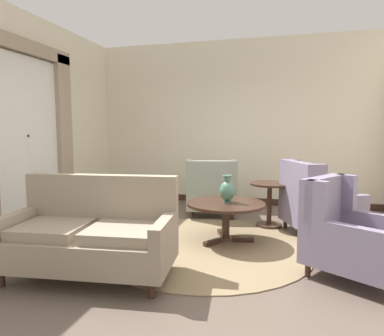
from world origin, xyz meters
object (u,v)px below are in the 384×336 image
object	(u,v)px
coffee_table	(226,208)
porcelain_vase	(227,190)
side_table	(269,200)
armchair_foreground_right	(351,236)
armchair_beside_settee	(211,191)
armchair_near_window	(315,204)
settee	(91,235)

from	to	relation	value
coffee_table	porcelain_vase	world-z (taller)	porcelain_vase
coffee_table	side_table	bearing A→B (deg)	59.84
armchair_foreground_right	coffee_table	bearing A→B (deg)	93.02
coffee_table	armchair_beside_settee	distance (m)	1.39
coffee_table	side_table	xyz separation A→B (m)	(0.51, 0.88, -0.04)
coffee_table	armchair_near_window	world-z (taller)	armchair_near_window
armchair_foreground_right	settee	bearing A→B (deg)	135.67
porcelain_vase	settee	size ratio (longest dim) A/B	0.21
porcelain_vase	settee	world-z (taller)	settee
armchair_foreground_right	armchair_beside_settee	size ratio (longest dim) A/B	1.17
coffee_table	armchair_foreground_right	xyz separation A→B (m)	(1.35, -0.75, -0.03)
armchair_foreground_right	side_table	world-z (taller)	armchair_foreground_right
armchair_near_window	armchair_foreground_right	distance (m)	1.40
coffee_table	armchair_beside_settee	size ratio (longest dim) A/B	1.01
coffee_table	settee	bearing A→B (deg)	-129.65
porcelain_vase	armchair_foreground_right	size ratio (longest dim) A/B	0.31
side_table	settee	bearing A→B (deg)	-126.17
porcelain_vase	armchair_near_window	xyz separation A→B (m)	(1.11, 0.65, -0.25)
coffee_table	armchair_foreground_right	bearing A→B (deg)	-28.98
armchair_near_window	armchair_beside_settee	xyz separation A→B (m)	(-1.59, 0.67, -0.01)
armchair_foreground_right	armchair_near_window	bearing A→B (deg)	40.92
coffee_table	settee	xyz separation A→B (m)	(-1.12, -1.35, -0.03)
porcelain_vase	armchair_beside_settee	distance (m)	1.44
settee	armchair_foreground_right	xyz separation A→B (m)	(2.46, 0.60, 0.00)
coffee_table	porcelain_vase	size ratio (longest dim) A/B	2.81
coffee_table	armchair_near_window	distance (m)	1.30
armchair_near_window	armchair_foreground_right	xyz separation A→B (m)	(0.22, -1.38, -0.01)
coffee_table	settee	size ratio (longest dim) A/B	0.59
settee	porcelain_vase	bearing A→B (deg)	43.16
armchair_beside_settee	side_table	xyz separation A→B (m)	(0.97, -0.43, -0.01)
settee	armchair_near_window	bearing A→B (deg)	35.02
coffee_table	porcelain_vase	bearing A→B (deg)	-43.15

